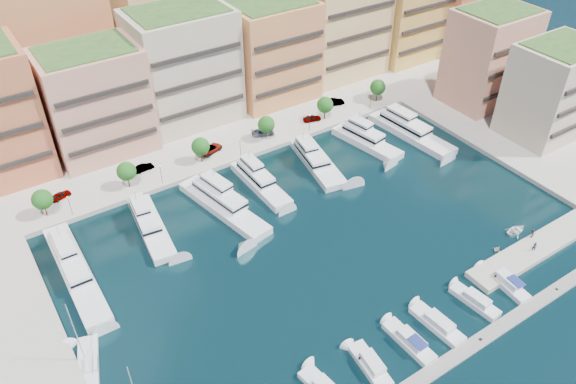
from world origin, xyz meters
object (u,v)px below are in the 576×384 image
yacht_3 (259,180)px  person_1 (532,233)px  yacht_2 (221,203)px  person_0 (535,246)px  cruiser_4 (409,342)px  lamppost_1 (161,171)px  yacht_1 (150,224)px  yacht_6 (408,130)px  tree_2 (201,147)px  car_4 (312,118)px  lamppost_0 (69,202)px  cruiser_7 (506,283)px  car_3 (263,132)px  car_5 (335,102)px  tree_4 (325,105)px  tree_5 (378,87)px  lamppost_4 (371,99)px  car_1 (144,168)px  tree_3 (266,124)px  lamppost_3 (309,120)px  yacht_5 (365,139)px  tree_0 (42,200)px  yacht_4 (316,160)px  tree_1 (126,171)px  tender_2 (516,230)px  car_2 (211,149)px  sailboat_1 (89,365)px  cruiser_6 (475,301)px  cruiser_5 (437,324)px  tender_1 (497,249)px  yacht_0 (74,267)px

yacht_3 → person_1: 51.89m
yacht_2 → person_0: size_ratio=12.39×
cruiser_4 → lamppost_1: bearing=104.8°
yacht_1 → yacht_3: 23.48m
cruiser_4 → yacht_6: bearing=47.2°
yacht_6 → tree_2: bearing=161.7°
car_4 → person_1: person_1 is taller
lamppost_0 → cruiser_7: lamppost_0 is taller
car_3 → car_5: bearing=-66.0°
tree_4 → tree_5: same height
lamppost_4 → car_5: bearing=133.1°
lamppost_4 → car_1: bearing=173.8°
tree_3 → yacht_3: (-9.64, -12.55, -3.53)m
lamppost_3 → yacht_2: bearing=-156.9°
tree_3 → yacht_5: size_ratio=0.32×
tree_2 → person_0: bearing=-57.4°
car_5 → car_3: bearing=109.3°
tree_0 → cruiser_4: 68.91m
yacht_4 → person_1: 44.31m
tree_1 → tree_2: (16.00, 0.00, 0.00)m
lamppost_1 → person_1: lamppost_1 is taller
car_4 → yacht_4: bearing=162.0°
tender_2 → person_1: size_ratio=2.32×
yacht_5 → cruiser_7: bearing=-99.9°
yacht_5 → car_2: yacht_5 is taller
sailboat_1 → person_1: 76.14m
cruiser_4 → sailboat_1: bearing=151.2°
car_2 → lamppost_1: bearing=93.3°
tree_2 → car_4: bearing=1.7°
yacht_6 → person_1: yacht_6 is taller
tree_4 → yacht_5: bearing=-80.8°
tree_3 → yacht_4: tree_3 is taller
tree_2 → tree_0: bearing=180.0°
yacht_4 → cruiser_6: (-1.41, -45.06, -0.54)m
yacht_3 → car_2: yacht_3 is taller
lamppost_3 → yacht_5: 13.20m
lamppost_1 → cruiser_5: (20.53, -55.80, -3.28)m
cruiser_5 → car_1: (-21.99, 61.78, 1.14)m
yacht_4 → tender_1: 40.42m
tree_5 → tender_1: (-16.67, -51.88, -4.32)m
yacht_2 → yacht_4: (23.56, 1.80, -0.12)m
cruiser_4 → cruiser_6: cruiser_4 is taller
lamppost_0 → yacht_5: size_ratio=0.24×
yacht_0 → yacht_4: bearing=3.7°
sailboat_1 → yacht_2: bearing=32.9°
lamppost_0 → car_4: size_ratio=1.00×
yacht_0 → cruiser_6: (50.78, -41.68, -0.66)m
car_5 → yacht_0: bearing=120.1°
tree_0 → lamppost_3: size_ratio=1.35×
yacht_4 → cruiser_6: 45.09m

